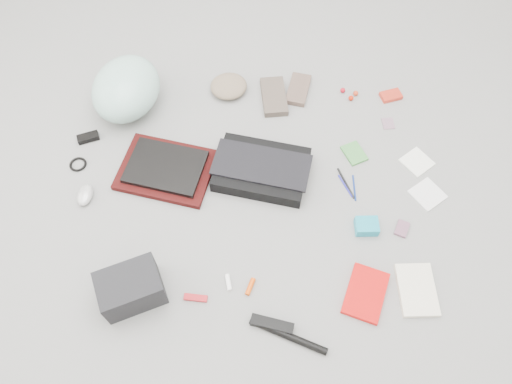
{
  "coord_description": "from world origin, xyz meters",
  "views": [
    {
      "loc": [
        -0.01,
        -1.04,
        1.82
      ],
      "look_at": [
        0.0,
        0.0,
        0.05
      ],
      "focal_mm": 35.0,
      "sensor_mm": 36.0,
      "label": 1
    }
  ],
  "objects_px": {
    "messenger_bag": "(262,170)",
    "accordion_wallet": "(367,226)",
    "book_red": "(366,293)",
    "bike_helmet": "(126,89)",
    "laptop": "(165,167)",
    "camera_bag": "(131,288)"
  },
  "relations": [
    {
      "from": "laptop",
      "to": "accordion_wallet",
      "type": "bearing_deg",
      "value": -4.19
    },
    {
      "from": "laptop",
      "to": "bike_helmet",
      "type": "relative_size",
      "value": 0.86
    },
    {
      "from": "messenger_bag",
      "to": "accordion_wallet",
      "type": "distance_m",
      "value": 0.5
    },
    {
      "from": "messenger_bag",
      "to": "book_red",
      "type": "relative_size",
      "value": 1.85
    },
    {
      "from": "book_red",
      "to": "accordion_wallet",
      "type": "relative_size",
      "value": 2.28
    },
    {
      "from": "messenger_bag",
      "to": "book_red",
      "type": "distance_m",
      "value": 0.67
    },
    {
      "from": "bike_helmet",
      "to": "camera_bag",
      "type": "bearing_deg",
      "value": -68.53
    },
    {
      "from": "laptop",
      "to": "accordion_wallet",
      "type": "relative_size",
      "value": 3.51
    },
    {
      "from": "messenger_bag",
      "to": "accordion_wallet",
      "type": "xyz_separation_m",
      "value": [
        0.42,
        -0.27,
        -0.01
      ]
    },
    {
      "from": "messenger_bag",
      "to": "laptop",
      "type": "bearing_deg",
      "value": -168.63
    },
    {
      "from": "camera_bag",
      "to": "book_red",
      "type": "bearing_deg",
      "value": -21.68
    },
    {
      "from": "book_red",
      "to": "accordion_wallet",
      "type": "xyz_separation_m",
      "value": [
        0.03,
        0.28,
        0.01
      ]
    },
    {
      "from": "bike_helmet",
      "to": "accordion_wallet",
      "type": "distance_m",
      "value": 1.23
    },
    {
      "from": "messenger_bag",
      "to": "accordion_wallet",
      "type": "relative_size",
      "value": 4.22
    },
    {
      "from": "book_red",
      "to": "bike_helmet",
      "type": "bearing_deg",
      "value": 157.86
    },
    {
      "from": "laptop",
      "to": "bike_helmet",
      "type": "xyz_separation_m",
      "value": [
        -0.2,
        0.38,
        0.07
      ]
    },
    {
      "from": "laptop",
      "to": "bike_helmet",
      "type": "distance_m",
      "value": 0.43
    },
    {
      "from": "messenger_bag",
      "to": "book_red",
      "type": "xyz_separation_m",
      "value": [
        0.39,
        -0.55,
        -0.02
      ]
    },
    {
      "from": "laptop",
      "to": "camera_bag",
      "type": "xyz_separation_m",
      "value": [
        -0.07,
        -0.55,
        0.04
      ]
    },
    {
      "from": "messenger_bag",
      "to": "book_red",
      "type": "height_order",
      "value": "messenger_bag"
    },
    {
      "from": "bike_helmet",
      "to": "accordion_wallet",
      "type": "xyz_separation_m",
      "value": [
        1.03,
        -0.66,
        -0.09
      ]
    },
    {
      "from": "book_red",
      "to": "accordion_wallet",
      "type": "bearing_deg",
      "value": 103.91
    }
  ]
}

